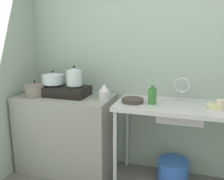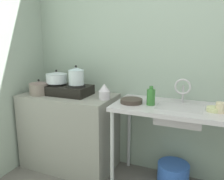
% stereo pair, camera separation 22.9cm
% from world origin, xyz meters
% --- Properties ---
extents(wall_back, '(4.49, 0.10, 2.63)m').
position_xyz_m(wall_back, '(0.00, 1.68, 1.32)').
color(wall_back, '#94A595').
rests_on(wall_back, ground).
extents(counter_concrete, '(1.02, 0.57, 0.85)m').
position_xyz_m(counter_concrete, '(-1.30, 1.34, 0.43)').
color(counter_concrete, gray).
rests_on(counter_concrete, ground).
extents(counter_sink, '(1.43, 0.57, 0.85)m').
position_xyz_m(counter_sink, '(0.01, 1.34, 0.78)').
color(counter_sink, '#B9B2B8').
rests_on(counter_sink, ground).
extents(stove, '(0.53, 0.31, 0.12)m').
position_xyz_m(stove, '(-1.32, 1.34, 0.91)').
color(stove, black).
rests_on(stove, counter_concrete).
extents(pot_on_left_burner, '(0.24, 0.24, 0.15)m').
position_xyz_m(pot_on_left_burner, '(-1.45, 1.34, 1.03)').
color(pot_on_left_burner, silver).
rests_on(pot_on_left_burner, stove).
extents(pot_on_right_burner, '(0.17, 0.17, 0.21)m').
position_xyz_m(pot_on_right_burner, '(-1.19, 1.34, 1.06)').
color(pot_on_right_burner, silver).
rests_on(pot_on_right_burner, stove).
extents(pot_beside_stove, '(0.21, 0.21, 0.17)m').
position_xyz_m(pot_beside_stove, '(-1.60, 1.22, 0.92)').
color(pot_beside_stove, '#74675E').
rests_on(pot_beside_stove, counter_concrete).
extents(percolator, '(0.12, 0.12, 0.16)m').
position_xyz_m(percolator, '(-0.85, 1.32, 0.93)').
color(percolator, silver).
rests_on(percolator, counter_concrete).
extents(sink_basin, '(0.40, 0.29, 0.15)m').
position_xyz_m(sink_basin, '(-0.11, 1.33, 0.78)').
color(sink_basin, '#B9B2B8').
rests_on(sink_basin, counter_sink).
extents(faucet, '(0.15, 0.09, 0.24)m').
position_xyz_m(faucet, '(-0.11, 1.45, 1.00)').
color(faucet, '#B9B2B8').
rests_on(faucet, counter_sink).
extents(frying_pan, '(0.21, 0.21, 0.04)m').
position_xyz_m(frying_pan, '(-0.55, 1.29, 0.87)').
color(frying_pan, '#3A3029').
rests_on(frying_pan, counter_sink).
extents(cup_by_rack, '(0.08, 0.08, 0.09)m').
position_xyz_m(cup_by_rack, '(0.22, 1.29, 0.89)').
color(cup_by_rack, beige).
rests_on(cup_by_rack, counter_sink).
extents(small_bowl_on_drainboard, '(0.13, 0.13, 0.04)m').
position_xyz_m(small_bowl_on_drainboard, '(0.17, 1.31, 0.87)').
color(small_bowl_on_drainboard, beige).
rests_on(small_bowl_on_drainboard, counter_sink).
extents(bottle_by_sink, '(0.08, 0.08, 0.18)m').
position_xyz_m(bottle_by_sink, '(-0.37, 1.29, 0.93)').
color(bottle_by_sink, '#347230').
rests_on(bottle_by_sink, counter_sink).
extents(bucket_on_floor, '(0.31, 0.31, 0.23)m').
position_xyz_m(bucket_on_floor, '(-0.14, 1.42, 0.12)').
color(bucket_on_floor, blue).
rests_on(bucket_on_floor, ground).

